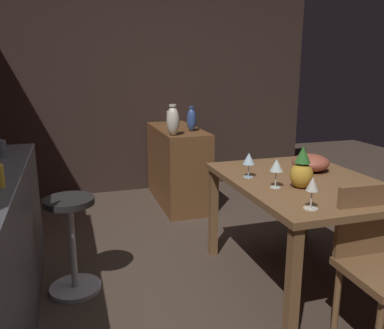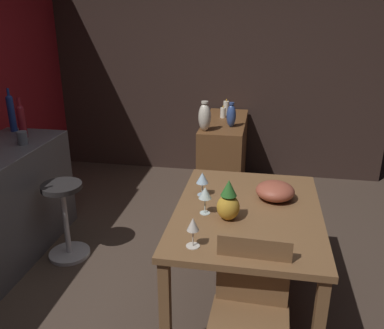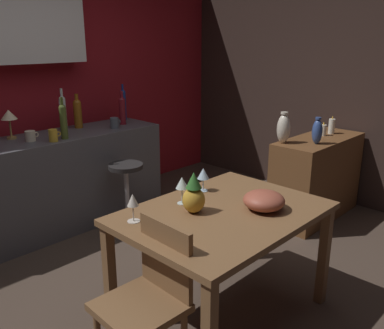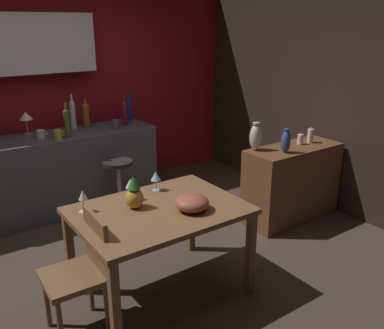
{
  "view_description": "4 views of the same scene",
  "coord_description": "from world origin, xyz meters",
  "px_view_note": "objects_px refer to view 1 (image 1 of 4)",
  "views": [
    {
      "loc": [
        -2.12,
        1.0,
        1.46
      ],
      "look_at": [
        0.64,
        0.14,
        0.74
      ],
      "focal_mm": 37.22,
      "sensor_mm": 36.0,
      "label": 1
    },
    {
      "loc": [
        -2.3,
        -0.49,
        1.93
      ],
      "look_at": [
        0.5,
        0.01,
        0.84
      ],
      "focal_mm": 38.07,
      "sensor_mm": 36.0,
      "label": 2
    },
    {
      "loc": [
        -1.77,
        -1.92,
        1.75
      ],
      "look_at": [
        0.49,
        0.28,
        0.78
      ],
      "focal_mm": 38.38,
      "sensor_mm": 36.0,
      "label": 3
    },
    {
      "loc": [
        -1.41,
        -2.91,
        2.07
      ],
      "look_at": [
        0.66,
        0.02,
        0.84
      ],
      "focal_mm": 38.92,
      "sensor_mm": 36.0,
      "label": 4
    }
  ],
  "objects_px": {
    "dining_table": "(303,192)",
    "chair_near_window": "(379,261)",
    "pillar_candle_short": "(170,118)",
    "vase_ceramic_blue": "(192,119)",
    "bar_stool": "(72,242)",
    "wine_glass_left": "(312,186)",
    "fruit_bowl": "(310,163)",
    "cup_slate": "(0,149)",
    "pineapple_centerpiece": "(302,170)",
    "sideboard_cabinet": "(178,166)",
    "pillar_candle_tall": "(171,122)",
    "wine_glass_right": "(249,159)",
    "wine_glass_center": "(276,166)",
    "vase_ceramic_ivory": "(173,121)"
  },
  "relations": [
    {
      "from": "dining_table",
      "to": "chair_near_window",
      "type": "distance_m",
      "value": 0.67
    },
    {
      "from": "pillar_candle_short",
      "to": "vase_ceramic_blue",
      "type": "bearing_deg",
      "value": -168.68
    },
    {
      "from": "bar_stool",
      "to": "wine_glass_left",
      "type": "xyz_separation_m",
      "value": [
        -0.84,
        -1.2,
        0.52
      ]
    },
    {
      "from": "bar_stool",
      "to": "fruit_bowl",
      "type": "bearing_deg",
      "value": -95.9
    },
    {
      "from": "wine_glass_left",
      "to": "cup_slate",
      "type": "relative_size",
      "value": 1.47
    },
    {
      "from": "dining_table",
      "to": "pineapple_centerpiece",
      "type": "distance_m",
      "value": 0.27
    },
    {
      "from": "bar_stool",
      "to": "cup_slate",
      "type": "distance_m",
      "value": 0.74
    },
    {
      "from": "chair_near_window",
      "to": "pillar_candle_short",
      "type": "xyz_separation_m",
      "value": [
        2.79,
        0.41,
        0.42
      ]
    },
    {
      "from": "sideboard_cabinet",
      "to": "wine_glass_left",
      "type": "height_order",
      "value": "wine_glass_left"
    },
    {
      "from": "pillar_candle_tall",
      "to": "dining_table",
      "type": "bearing_deg",
      "value": -169.33
    },
    {
      "from": "wine_glass_right",
      "to": "wine_glass_center",
      "type": "height_order",
      "value": "wine_glass_center"
    },
    {
      "from": "chair_near_window",
      "to": "bar_stool",
      "type": "relative_size",
      "value": 1.32
    },
    {
      "from": "sideboard_cabinet",
      "to": "pillar_candle_short",
      "type": "distance_m",
      "value": 0.55
    },
    {
      "from": "wine_glass_right",
      "to": "fruit_bowl",
      "type": "bearing_deg",
      "value": -87.3
    },
    {
      "from": "fruit_bowl",
      "to": "wine_glass_right",
      "type": "bearing_deg",
      "value": 92.7
    },
    {
      "from": "cup_slate",
      "to": "pillar_candle_short",
      "type": "relative_size",
      "value": 0.65
    },
    {
      "from": "bar_stool",
      "to": "pineapple_centerpiece",
      "type": "relative_size",
      "value": 2.53
    },
    {
      "from": "wine_glass_right",
      "to": "fruit_bowl",
      "type": "xyz_separation_m",
      "value": [
        0.02,
        -0.49,
        -0.06
      ]
    },
    {
      "from": "chair_near_window",
      "to": "fruit_bowl",
      "type": "bearing_deg",
      "value": -7.83
    },
    {
      "from": "pillar_candle_tall",
      "to": "pillar_candle_short",
      "type": "bearing_deg",
      "value": -7.7
    },
    {
      "from": "bar_stool",
      "to": "wine_glass_center",
      "type": "bearing_deg",
      "value": -110.59
    },
    {
      "from": "bar_stool",
      "to": "fruit_bowl",
      "type": "height_order",
      "value": "fruit_bowl"
    },
    {
      "from": "chair_near_window",
      "to": "wine_glass_right",
      "type": "relative_size",
      "value": 5.17
    },
    {
      "from": "cup_slate",
      "to": "pillar_candle_short",
      "type": "xyz_separation_m",
      "value": [
        1.61,
        -1.5,
        -0.06
      ]
    },
    {
      "from": "sideboard_cabinet",
      "to": "vase_ceramic_ivory",
      "type": "bearing_deg",
      "value": 159.88
    },
    {
      "from": "wine_glass_center",
      "to": "pineapple_centerpiece",
      "type": "height_order",
      "value": "pineapple_centerpiece"
    },
    {
      "from": "sideboard_cabinet",
      "to": "pineapple_centerpiece",
      "type": "relative_size",
      "value": 4.3
    },
    {
      "from": "wine_glass_center",
      "to": "fruit_bowl",
      "type": "xyz_separation_m",
      "value": [
        0.28,
        -0.43,
        -0.08
      ]
    },
    {
      "from": "pineapple_centerpiece",
      "to": "vase_ceramic_ivory",
      "type": "bearing_deg",
      "value": 13.51
    },
    {
      "from": "pillar_candle_tall",
      "to": "wine_glass_left",
      "type": "bearing_deg",
      "value": -177.55
    },
    {
      "from": "wine_glass_left",
      "to": "wine_glass_center",
      "type": "xyz_separation_m",
      "value": [
        0.39,
        -0.01,
        0.01
      ]
    },
    {
      "from": "bar_stool",
      "to": "pillar_candle_tall",
      "type": "bearing_deg",
      "value": -33.63
    },
    {
      "from": "dining_table",
      "to": "bar_stool",
      "type": "distance_m",
      "value": 1.54
    },
    {
      "from": "dining_table",
      "to": "sideboard_cabinet",
      "type": "distance_m",
      "value": 1.92
    },
    {
      "from": "dining_table",
      "to": "pineapple_centerpiece",
      "type": "xyz_separation_m",
      "value": [
        -0.14,
        0.12,
        0.19
      ]
    },
    {
      "from": "chair_near_window",
      "to": "cup_slate",
      "type": "relative_size",
      "value": 7.35
    },
    {
      "from": "pillar_candle_tall",
      "to": "pillar_candle_short",
      "type": "height_order",
      "value": "pillar_candle_short"
    },
    {
      "from": "wine_glass_right",
      "to": "fruit_bowl",
      "type": "distance_m",
      "value": 0.49
    },
    {
      "from": "cup_slate",
      "to": "pillar_candle_tall",
      "type": "xyz_separation_m",
      "value": [
        1.47,
        -1.48,
        -0.08
      ]
    },
    {
      "from": "vase_ceramic_blue",
      "to": "pillar_candle_short",
      "type": "bearing_deg",
      "value": 11.32
    },
    {
      "from": "sideboard_cabinet",
      "to": "pillar_candle_short",
      "type": "xyz_separation_m",
      "value": [
        0.26,
        0.02,
        0.49
      ]
    },
    {
      "from": "sideboard_cabinet",
      "to": "cup_slate",
      "type": "distance_m",
      "value": 2.1
    },
    {
      "from": "wine_glass_right",
      "to": "dining_table",
      "type": "bearing_deg",
      "value": -117.15
    },
    {
      "from": "dining_table",
      "to": "chair_near_window",
      "type": "relative_size",
      "value": 1.47
    },
    {
      "from": "wine_glass_center",
      "to": "sideboard_cabinet",
      "type": "bearing_deg",
      "value": 2.31
    },
    {
      "from": "wine_glass_left",
      "to": "fruit_bowl",
      "type": "height_order",
      "value": "wine_glass_left"
    },
    {
      "from": "chair_near_window",
      "to": "vase_ceramic_ivory",
      "type": "bearing_deg",
      "value": 14.7
    },
    {
      "from": "chair_near_window",
      "to": "pineapple_centerpiece",
      "type": "xyz_separation_m",
      "value": [
        0.5,
        0.17,
        0.37
      ]
    },
    {
      "from": "wine_glass_right",
      "to": "pillar_candle_tall",
      "type": "xyz_separation_m",
      "value": [
        1.83,
        0.06,
        0.01
      ]
    },
    {
      "from": "chair_near_window",
      "to": "pillar_candle_tall",
      "type": "distance_m",
      "value": 2.71
    }
  ]
}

